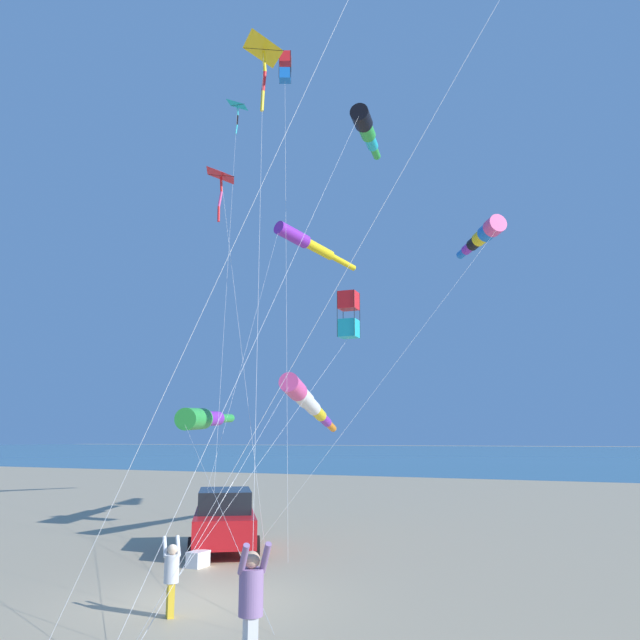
# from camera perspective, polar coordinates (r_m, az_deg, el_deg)

# --- Properties ---
(ground_plane) EXTENTS (600.00, 600.00, 0.00)m
(ground_plane) POSITION_cam_1_polar(r_m,az_deg,el_deg) (15.25, -11.22, -23.68)
(ground_plane) COLOR tan
(ocean_water_strip) EXTENTS (240.00, 600.00, 0.01)m
(ocean_water_strip) POSITION_cam_1_polar(r_m,az_deg,el_deg) (177.35, 22.44, -11.00)
(ocean_water_strip) COLOR #386B84
(ocean_water_strip) RESTS_ON ground_plane
(parked_car) EXTENTS (4.61, 3.92, 1.85)m
(parked_car) POSITION_cam_1_polar(r_m,az_deg,el_deg) (21.25, -8.65, -17.39)
(parked_car) COLOR red
(parked_car) RESTS_ON ground_plane
(cooler_box) EXTENTS (0.62, 0.42, 0.42)m
(cooler_box) POSITION_cam_1_polar(r_m,az_deg,el_deg) (18.88, -10.98, -20.46)
(cooler_box) COLOR white
(cooler_box) RESTS_ON ground_plane
(person_adult_flyer) EXTENTS (0.69, 0.69, 1.94)m
(person_adult_flyer) POSITION_cam_1_polar(r_m,az_deg,el_deg) (10.57, -6.25, -23.87)
(person_adult_flyer) COLOR silver
(person_adult_flyer) RESTS_ON ground_plane
(person_child_green_jacket) EXTENTS (0.54, 0.54, 1.52)m
(person_child_green_jacket) POSITION_cam_1_polar(r_m,az_deg,el_deg) (13.92, -13.30, -21.40)
(person_child_green_jacket) COLOR gold
(person_child_green_jacket) RESTS_ON ground_plane
(kite_box_small_distant) EXTENTS (4.39, 2.79, 19.18)m
(kite_box_small_distant) POSITION_cam_1_polar(r_m,az_deg,el_deg) (28.01, -3.17, 21.80)
(kite_box_small_distant) COLOR red
(kite_box_small_distant) RESTS_ON ground_plane
(kite_box_long_streamer_left) EXTENTS (9.97, 1.04, 9.08)m
(kite_box_long_streamer_left) POSITION_cam_1_polar(r_m,az_deg,el_deg) (24.30, 2.60, 0.48)
(kite_box_long_streamer_left) COLOR red
(kite_box_long_streamer_left) RESTS_ON ground_plane
(kite_windsock_green_low_center) EXTENTS (18.65, 4.87, 5.66)m
(kite_windsock_green_low_center) POSITION_cam_1_polar(r_m,az_deg,el_deg) (23.70, -1.12, -7.44)
(kite_windsock_green_low_center) COLOR #EF4C93
(kite_windsock_green_low_center) RESTS_ON ground_plane
(kite_delta_striped_overhead) EXTENTS (3.41, 4.57, 14.60)m
(kite_delta_striped_overhead) POSITION_cam_1_polar(r_m,az_deg,el_deg) (27.33, -8.90, 12.75)
(kite_delta_striped_overhead) COLOR red
(kite_delta_striped_overhead) RESTS_ON ground_plane
(kite_delta_checkered_midright) EXTENTS (7.92, 4.80, 17.42)m
(kite_delta_checkered_midright) POSITION_cam_1_polar(r_m,az_deg,el_deg) (24.43, -5.08, 23.18)
(kite_delta_checkered_midright) COLOR yellow
(kite_delta_checkered_midright) RESTS_ON ground_plane
(kite_delta_red_high_left) EXTENTS (11.31, 6.86, 21.71)m
(kite_delta_red_high_left) POSITION_cam_1_polar(r_m,az_deg,el_deg) (36.65, -7.46, 18.64)
(kite_delta_red_high_left) COLOR #1EB7C6
(kite_delta_red_high_left) RESTS_ON ground_plane
(kite_windsock_purple_drifting) EXTENTS (18.68, 4.31, 15.22)m
(kite_windsock_purple_drifting) POSITION_cam_1_polar(r_m,az_deg,el_deg) (36.24, -1.21, 7.01)
(kite_windsock_purple_drifting) COLOR purple
(kite_windsock_purple_drifting) RESTS_ON ground_plane
(kite_windsock_long_streamer_right) EXTENTS (11.32, 7.59, 13.34)m
(kite_windsock_long_streamer_right) POSITION_cam_1_polar(r_m,az_deg,el_deg) (30.49, 14.57, 7.41)
(kite_windsock_long_streamer_right) COLOR #EF4C93
(kite_windsock_long_streamer_right) RESTS_ON ground_plane
(kite_windsock_black_fish_shape) EXTENTS (16.09, 11.56, 4.74)m
(kite_windsock_black_fish_shape) POSITION_cam_1_polar(r_m,az_deg,el_deg) (27.54, -10.50, -8.78)
(kite_windsock_black_fish_shape) COLOR green
(kite_windsock_black_fish_shape) RESTS_ON ground_plane
(kite_windsock_magenta_far_left) EXTENTS (13.32, 1.05, 14.34)m
(kite_windsock_magenta_far_left) POSITION_cam_1_polar(r_m,az_deg,el_deg) (22.84, 4.17, 16.84)
(kite_windsock_magenta_far_left) COLOR black
(kite_windsock_magenta_far_left) RESTS_ON ground_plane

